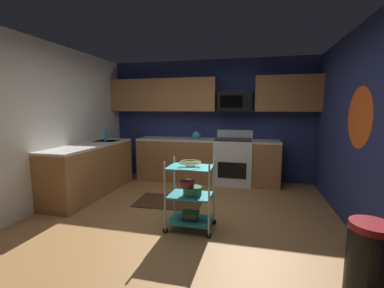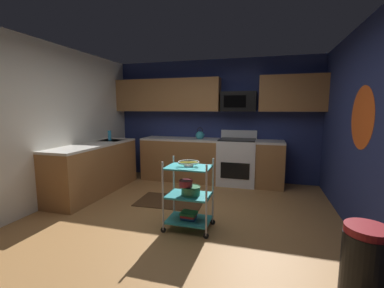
{
  "view_description": "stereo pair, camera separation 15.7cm",
  "coord_description": "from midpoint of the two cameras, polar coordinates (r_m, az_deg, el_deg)",
  "views": [
    {
      "loc": [
        0.96,
        -3.22,
        1.56
      ],
      "look_at": [
        0.1,
        0.36,
        1.05
      ],
      "focal_mm": 24.08,
      "sensor_mm": 36.0,
      "label": 1
    },
    {
      "loc": [
        1.12,
        -3.18,
        1.56
      ],
      "look_at": [
        0.1,
        0.36,
        1.05
      ],
      "focal_mm": 24.08,
      "sensor_mm": 36.0,
      "label": 2
    }
  ],
  "objects": [
    {
      "name": "kettle",
      "position": [
        5.48,
        0.16,
        1.96
      ],
      "size": [
        0.21,
        0.18,
        0.26
      ],
      "color": "teal",
      "rests_on": "counter_run"
    },
    {
      "name": "counter_run",
      "position": [
        5.22,
        -7.07,
        -4.32
      ],
      "size": [
        3.69,
        2.61,
        0.92
      ],
      "color": "#9E6B3D",
      "rests_on": "ground"
    },
    {
      "name": "trash_can",
      "position": [
        2.65,
        33.09,
        -21.09
      ],
      "size": [
        0.34,
        0.42,
        0.66
      ],
      "color": "black",
      "rests_on": "ground"
    },
    {
      "name": "book_stack",
      "position": [
        3.47,
        -1.71,
        -15.53
      ],
      "size": [
        0.21,
        0.18,
        0.1
      ],
      "color": "#1E4C8C",
      "rests_on": "rolling_cart"
    },
    {
      "name": "wall_left",
      "position": [
        4.58,
        -32.03,
        3.43
      ],
      "size": [
        0.06,
        4.8,
        2.6
      ],
      "primitive_type": "cube",
      "color": "silver",
      "rests_on": "ground"
    },
    {
      "name": "mixing_bowl_small",
      "position": [
        3.31,
        -2.37,
        -8.67
      ],
      "size": [
        0.18,
        0.18,
        0.08
      ],
      "color": "maroon",
      "rests_on": "rolling_cart"
    },
    {
      "name": "mixing_bowl_large",
      "position": [
        3.34,
        -1.28,
        -10.24
      ],
      "size": [
        0.25,
        0.25,
        0.11
      ],
      "color": "#387F4C",
      "rests_on": "rolling_cart"
    },
    {
      "name": "dish_soap_bottle",
      "position": [
        5.41,
        -19.45,
        1.69
      ],
      "size": [
        0.06,
        0.06,
        0.2
      ],
      "primitive_type": "cylinder",
      "color": "#2D8CBF",
      "rests_on": "counter_run"
    },
    {
      "name": "wall_back",
      "position": [
        5.73,
        3.16,
        5.25
      ],
      "size": [
        4.52,
        0.06,
        2.6
      ],
      "primitive_type": "cube",
      "color": "navy",
      "rests_on": "ground"
    },
    {
      "name": "microwave",
      "position": [
        5.43,
        8.68,
        9.25
      ],
      "size": [
        0.7,
        0.39,
        0.4
      ],
      "color": "black"
    },
    {
      "name": "oven_range",
      "position": [
        5.43,
        8.32,
        -3.71
      ],
      "size": [
        0.76,
        0.65,
        1.1
      ],
      "color": "white",
      "rests_on": "ground"
    },
    {
      "name": "wall_right",
      "position": [
        3.42,
        33.96,
        2.2
      ],
      "size": [
        0.06,
        4.8,
        2.6
      ],
      "primitive_type": "cube",
      "color": "navy",
      "rests_on": "ground"
    },
    {
      "name": "rolling_cart",
      "position": [
        3.37,
        -1.73,
        -11.27
      ],
      "size": [
        0.62,
        0.42,
        0.91
      ],
      "color": "silver",
      "rests_on": "ground"
    },
    {
      "name": "floor",
      "position": [
        3.71,
        -4.17,
        -17.31
      ],
      "size": [
        4.4,
        4.8,
        0.04
      ],
      "primitive_type": "cube",
      "color": "#A87542",
      "rests_on": "ground"
    },
    {
      "name": "upper_cabinets",
      "position": [
        5.56,
        1.54,
        10.85
      ],
      "size": [
        4.4,
        0.33,
        0.7
      ],
      "color": "#9E6B3D"
    },
    {
      "name": "wall_flower_decal",
      "position": [
        3.68,
        32.07,
        4.99
      ],
      "size": [
        0.0,
        0.75,
        0.75
      ],
      "primitive_type": "cylinder",
      "rotation": [
        0.0,
        1.57,
        0.0
      ],
      "color": "#E5591E"
    },
    {
      "name": "fruit_bowl",
      "position": [
        3.26,
        -1.76,
        -4.22
      ],
      "size": [
        0.27,
        0.27,
        0.07
      ],
      "color": "silver",
      "rests_on": "rolling_cart"
    },
    {
      "name": "floor_rug",
      "position": [
        4.46,
        -6.1,
        -12.55
      ],
      "size": [
        1.13,
        0.75,
        0.01
      ],
      "primitive_type": "cube",
      "rotation": [
        0.0,
        0.0,
        0.04
      ],
      "color": "#472D19",
      "rests_on": "ground"
    }
  ]
}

